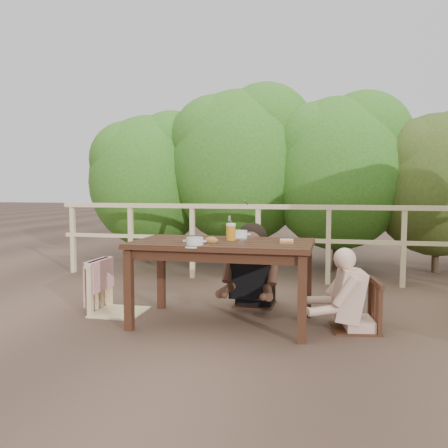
% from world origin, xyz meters
% --- Properties ---
extents(ground, '(60.00, 60.00, 0.00)m').
position_xyz_m(ground, '(0.00, 0.00, 0.00)').
color(ground, brown).
rests_on(ground, ground).
extents(table, '(1.59, 0.90, 0.74)m').
position_xyz_m(table, '(0.00, 0.00, 0.37)').
color(table, '#351C10').
rests_on(table, ground).
extents(chair_left, '(0.50, 0.50, 0.98)m').
position_xyz_m(chair_left, '(-1.07, 0.11, 0.49)').
color(chair_left, beige).
rests_on(chair_left, ground).
extents(chair_far, '(0.41, 0.41, 0.82)m').
position_xyz_m(chair_far, '(0.17, 0.73, 0.41)').
color(chair_far, '#351C10').
rests_on(chair_far, ground).
extents(chair_right, '(0.46, 0.46, 0.82)m').
position_xyz_m(chair_right, '(1.16, 0.08, 0.41)').
color(chair_right, '#351C10').
rests_on(chair_right, ground).
extents(woman, '(0.54, 0.67, 1.33)m').
position_xyz_m(woman, '(0.17, 0.75, 0.66)').
color(woman, black).
rests_on(woman, ground).
extents(diner_right, '(0.65, 0.56, 1.17)m').
position_xyz_m(diner_right, '(1.19, 0.08, 0.59)').
color(diner_right, '#DBA996').
rests_on(diner_right, ground).
extents(railing, '(5.60, 0.10, 1.01)m').
position_xyz_m(railing, '(0.00, 2.00, 0.51)').
color(railing, beige).
rests_on(railing, ground).
extents(hedge_row, '(6.60, 1.60, 3.80)m').
position_xyz_m(hedge_row, '(0.40, 3.20, 1.90)').
color(hedge_row, '#31631C').
rests_on(hedge_row, ground).
extents(soup_near, '(0.24, 0.24, 0.08)m').
position_xyz_m(soup_near, '(-0.16, -0.33, 0.78)').
color(soup_near, white).
rests_on(soup_near, table).
extents(soup_far, '(0.26, 0.26, 0.09)m').
position_xyz_m(soup_far, '(0.09, 0.29, 0.78)').
color(soup_far, white).
rests_on(soup_far, table).
extents(bread_roll, '(0.12, 0.09, 0.07)m').
position_xyz_m(bread_roll, '(-0.06, -0.17, 0.77)').
color(bread_roll, olive).
rests_on(bread_roll, table).
extents(beer_glass, '(0.09, 0.09, 0.17)m').
position_xyz_m(beer_glass, '(0.06, 0.08, 0.82)').
color(beer_glass, orange).
rests_on(beer_glass, table).
extents(bottle, '(0.06, 0.06, 0.23)m').
position_xyz_m(bottle, '(0.02, 0.18, 0.85)').
color(bottle, white).
rests_on(bottle, table).
extents(tumbler, '(0.06, 0.06, 0.07)m').
position_xyz_m(tumbler, '(0.23, -0.29, 0.77)').
color(tumbler, white).
rests_on(tumbler, table).
extents(butter_tub, '(0.12, 0.10, 0.05)m').
position_xyz_m(butter_tub, '(0.57, -0.03, 0.76)').
color(butter_tub, white).
rests_on(butter_tub, table).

